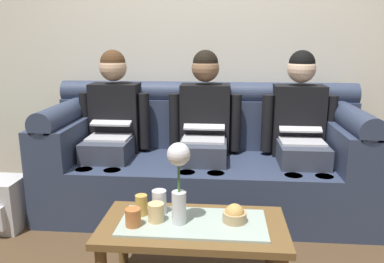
# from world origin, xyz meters

# --- Properties ---
(back_wall_patterned) EXTENTS (6.00, 0.12, 2.90)m
(back_wall_patterned) POSITION_xyz_m (0.00, 1.70, 1.45)
(back_wall_patterned) COLOR silver
(back_wall_patterned) RESTS_ON ground_plane
(couch) EXTENTS (2.39, 0.88, 0.96)m
(couch) POSITION_xyz_m (-0.00, 1.17, 0.37)
(couch) COLOR #2D3851
(couch) RESTS_ON ground_plane
(person_left) EXTENTS (0.56, 0.67, 1.22)m
(person_left) POSITION_xyz_m (-0.72, 1.17, 0.66)
(person_left) COLOR #383D4C
(person_left) RESTS_ON ground_plane
(person_middle) EXTENTS (0.56, 0.67, 1.22)m
(person_middle) POSITION_xyz_m (0.00, 1.17, 0.66)
(person_middle) COLOR #383D4C
(person_middle) RESTS_ON ground_plane
(person_right) EXTENTS (0.56, 0.67, 1.22)m
(person_right) POSITION_xyz_m (0.72, 1.17, 0.66)
(person_right) COLOR #383D4C
(person_right) RESTS_ON ground_plane
(coffee_table) EXTENTS (0.95, 0.48, 0.40)m
(coffee_table) POSITION_xyz_m (0.00, 0.11, 0.33)
(coffee_table) COLOR brown
(coffee_table) RESTS_ON ground_plane
(flower_vase) EXTENTS (0.11, 0.11, 0.42)m
(flower_vase) POSITION_xyz_m (-0.07, 0.09, 0.65)
(flower_vase) COLOR silver
(flower_vase) RESTS_ON coffee_table
(snack_bowl) EXTENTS (0.12, 0.12, 0.10)m
(snack_bowl) POSITION_xyz_m (0.21, 0.13, 0.43)
(snack_bowl) COLOR tan
(snack_bowl) RESTS_ON coffee_table
(cup_near_left) EXTENTS (0.06, 0.06, 0.11)m
(cup_near_left) POSITION_xyz_m (-0.28, 0.17, 0.45)
(cup_near_left) COLOR gold
(cup_near_left) RESTS_ON coffee_table
(cup_near_right) EXTENTS (0.08, 0.08, 0.10)m
(cup_near_right) POSITION_xyz_m (-0.19, 0.10, 0.44)
(cup_near_right) COLOR #DBB77A
(cup_near_right) RESTS_ON coffee_table
(cup_far_center) EXTENTS (0.08, 0.08, 0.09)m
(cup_far_center) POSITION_xyz_m (-0.29, 0.04, 0.44)
(cup_far_center) COLOR #B26633
(cup_far_center) RESTS_ON coffee_table
(cup_far_left) EXTENTS (0.08, 0.08, 0.13)m
(cup_far_left) POSITION_xyz_m (-0.19, 0.20, 0.46)
(cup_far_left) COLOR silver
(cup_far_left) RESTS_ON coffee_table
(backpack_left) EXTENTS (0.31, 0.31, 0.36)m
(backpack_left) POSITION_xyz_m (-1.40, 0.68, 0.18)
(backpack_left) COLOR #B7B7BC
(backpack_left) RESTS_ON ground_plane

